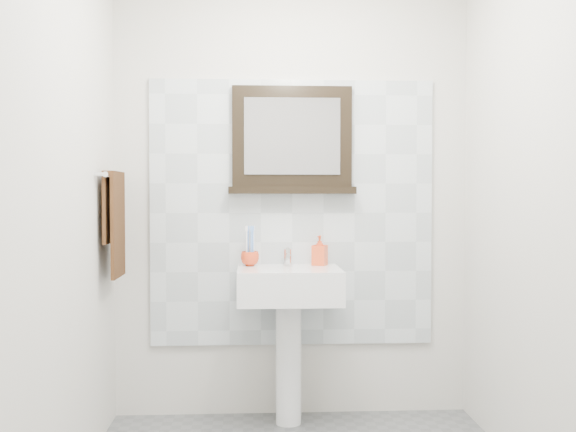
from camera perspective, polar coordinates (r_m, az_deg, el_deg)
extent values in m
cube|color=silver|center=(3.83, 0.34, 1.77)|extent=(2.00, 0.01, 2.50)
cube|color=silver|center=(1.64, 4.98, 1.58)|extent=(2.00, 0.01, 2.50)
cube|color=silver|center=(2.83, -18.91, 1.62)|extent=(0.01, 2.20, 2.50)
cube|color=silver|center=(2.99, 21.24, 1.60)|extent=(0.01, 2.20, 2.50)
cube|color=silver|center=(3.82, 0.36, 0.27)|extent=(1.60, 0.02, 1.50)
cylinder|color=white|center=(3.76, 0.04, -12.24)|extent=(0.14, 0.14, 0.68)
cube|color=white|center=(3.62, 0.09, -5.86)|extent=(0.55, 0.44, 0.18)
cylinder|color=silver|center=(3.59, 0.11, -4.72)|extent=(0.32, 0.32, 0.02)
cylinder|color=#4C4C4F|center=(3.59, 0.11, -4.54)|extent=(0.04, 0.04, 0.00)
cylinder|color=silver|center=(3.75, -0.04, -3.51)|extent=(0.04, 0.04, 0.09)
cylinder|color=silver|center=(3.71, 0.00, -3.26)|extent=(0.02, 0.10, 0.02)
cube|color=silver|center=(3.76, -0.05, -2.73)|extent=(0.02, 0.07, 0.01)
imported|color=red|center=(3.73, -3.24, -3.63)|extent=(0.12, 0.12, 0.08)
cylinder|color=white|center=(3.71, -3.52, -2.64)|extent=(0.01, 0.01, 0.19)
cube|color=white|center=(3.70, -3.53, -1.05)|extent=(0.01, 0.01, 0.03)
cylinder|color=#6494E5|center=(3.71, -3.00, -2.64)|extent=(0.01, 0.01, 0.19)
cube|color=#6494E5|center=(3.71, -3.00, -1.05)|extent=(0.01, 0.01, 0.03)
cylinder|color=white|center=(3.74, -3.24, -2.61)|extent=(0.01, 0.01, 0.19)
cube|color=white|center=(3.73, -3.25, -1.03)|extent=(0.01, 0.01, 0.03)
cylinder|color=#6494E5|center=(3.73, -3.40, -2.61)|extent=(0.01, 0.01, 0.19)
cube|color=#6494E5|center=(3.73, -3.40, -1.04)|extent=(0.01, 0.01, 0.03)
cylinder|color=white|center=(3.73, -2.94, -2.62)|extent=(0.01, 0.01, 0.19)
cube|color=white|center=(3.72, -2.94, -1.04)|extent=(0.01, 0.01, 0.03)
cylinder|color=#6494E5|center=(3.70, -3.12, -2.65)|extent=(0.01, 0.01, 0.19)
cube|color=#6494E5|center=(3.70, -3.12, -1.06)|extent=(0.01, 0.01, 0.03)
imported|color=red|center=(3.75, 2.70, -2.93)|extent=(0.10, 0.10, 0.17)
cube|color=black|center=(3.81, 0.34, 6.73)|extent=(0.67, 0.06, 0.56)
cube|color=#99999E|center=(3.77, 0.37, 6.78)|extent=(0.54, 0.01, 0.43)
cube|color=black|center=(3.77, 0.36, 2.20)|extent=(0.71, 0.11, 0.04)
cylinder|color=silver|center=(3.61, -14.55, 3.35)|extent=(0.03, 0.40, 0.03)
cylinder|color=silver|center=(3.43, -15.67, 3.42)|extent=(0.05, 0.02, 0.02)
cylinder|color=silver|center=(3.80, -14.42, 3.28)|extent=(0.05, 0.02, 0.02)
cube|color=#341E0E|center=(3.61, -14.20, -0.93)|extent=(0.02, 0.30, 0.52)
cube|color=#341E0E|center=(3.61, -14.84, 0.49)|extent=(0.02, 0.30, 0.34)
cube|color=#341E0E|center=(3.61, -14.55, 3.43)|extent=(0.06, 0.30, 0.03)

